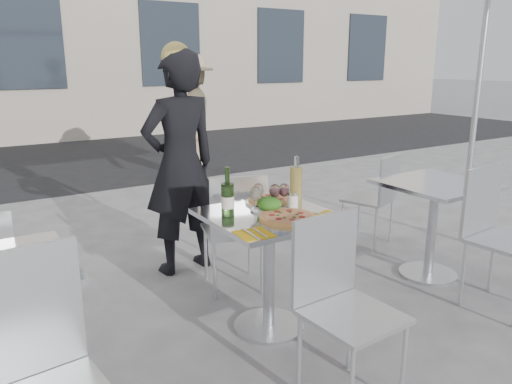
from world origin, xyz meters
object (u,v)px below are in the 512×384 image
chair_far (235,223)px  pizza_far (269,201)px  wineglass_white_b (258,191)px  napkin_left (254,234)px  carafe (296,183)px  wineglass_red_b (284,191)px  chair_near (339,292)px  pedestrian_b (191,118)px  salad_plate (269,205)px  sugar_shaker (293,201)px  side_chair_rfar (378,193)px  wine_bottle (228,198)px  woman_diner (180,165)px  side_chair_lnear (32,372)px  side_table_right (434,209)px  wineglass_red_a (275,192)px  wineglass_white_a (255,195)px  main_table (269,247)px  pizza_near (287,217)px  side_chair_rnear (495,226)px  napkin_right (330,216)px

chair_far → pizza_far: chair_far is taller
wineglass_white_b → napkin_left: 0.49m
carafe → wineglass_red_b: bearing=-147.9°
chair_near → pedestrian_b: pedestrian_b is taller
salad_plate → sugar_shaker: (0.14, -0.05, 0.02)m
side_chair_rfar → wine_bottle: 2.00m
woman_diner → salad_plate: size_ratio=7.80×
side_chair_lnear → wineglass_white_b: 1.67m
side_chair_rfar → woman_diner: bearing=-33.6°
side_table_right → wineglass_red_a: 1.46m
side_table_right → carafe: 1.24m
pedestrian_b → wineglass_white_a: bearing=16.6°
side_table_right → carafe: carafe is taller
woman_diner → wineglass_white_b: bearing=87.9°
chair_near → woman_diner: (-0.02, 1.82, 0.32)m
pedestrian_b → woman_diner: bearing=9.8°
main_table → woman_diner: 1.18m
chair_far → carafe: 0.57m
wine_bottle → sugar_shaker: 0.42m
pizza_near → side_table_right: bearing=5.2°
wineglass_white_b → side_chair_rfar: bearing=19.2°
side_chair_rnear → sugar_shaker: 1.42m
side_chair_lnear → salad_plate: 1.64m
wine_bottle → sugar_shaker: wine_bottle is taller
side_chair_rnear → wineglass_red_b: side_chair_rnear is taller
chair_far → wineglass_red_b: size_ratio=5.61×
side_chair_rfar → side_chair_rnear: 1.24m
side_chair_lnear → napkin_right: side_chair_lnear is taller
woman_diner → main_table: bearing=87.1°
pedestrian_b → wineglass_red_a: size_ratio=11.16×
napkin_right → pizza_near: bearing=140.3°
napkin_left → main_table: bearing=48.9°
chair_near → woman_diner: 1.85m
side_chair_rnear → side_table_right: bearing=82.0°
wine_bottle → napkin_left: 0.35m
wineglass_red_a → wineglass_red_b: 0.06m
chair_near → wineglass_white_b: same height
napkin_right → side_chair_lnear: bearing=177.8°
wineglass_white_b → wineglass_red_b: size_ratio=1.00×
pedestrian_b → wineglass_red_b: 4.07m
chair_near → chair_far: bearing=81.0°
sugar_shaker → wineglass_red_b: 0.08m
chair_near → side_chair_lnear: (-1.38, 0.01, 0.06)m
woman_diner → wineglass_red_a: bearing=91.6°
side_chair_lnear → pizza_near: (1.46, 0.54, 0.17)m
side_chair_rnear → wineglass_white_a: bearing=154.3°
woman_diner → sugar_shaker: size_ratio=16.03×
pedestrian_b → wineglass_white_a: 4.10m
main_table → carafe: (0.31, 0.16, 0.33)m
side_table_right → napkin_right: (-1.23, -0.23, 0.21)m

